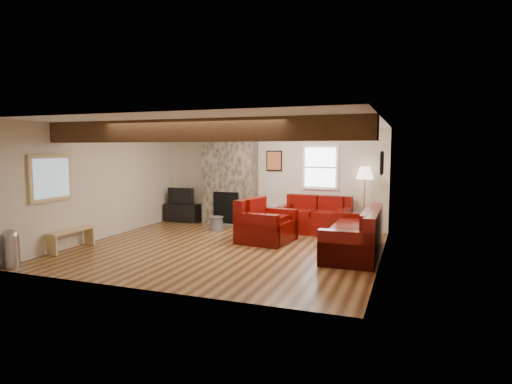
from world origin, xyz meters
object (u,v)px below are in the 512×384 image
loveseat (315,215)px  armchair_red (267,220)px  coffee_table (271,230)px  floor_lamp (365,177)px  tv_cabinet (182,213)px  sofa_three (354,231)px  television (182,196)px

loveseat → armchair_red: bearing=-115.0°
loveseat → armchair_red: armchair_red is taller
coffee_table → floor_lamp: bearing=37.6°
tv_cabinet → coffee_table: bearing=-25.0°
coffee_table → tv_cabinet: tv_cabinet is taller
sofa_three → television: 5.38m
sofa_three → coffee_table: (-1.90, 0.72, -0.23)m
sofa_three → floor_lamp: floor_lamp is taller
loveseat → floor_lamp: bearing=20.2°
armchair_red → television: bearing=69.1°
coffee_table → television: television is taller
tv_cabinet → television: television is taller
armchair_red → tv_cabinet: bearing=69.1°
sofa_three → coffee_table: sofa_three is taller
tv_cabinet → armchair_red: bearing=-28.8°
tv_cabinet → floor_lamp: bearing=0.2°
television → tv_cabinet: bearing=0.0°
armchair_red → coffee_table: (0.01, 0.25, -0.25)m
television → armchair_red: bearing=-28.8°
loveseat → coffee_table: loveseat is taller
loveseat → armchair_red: size_ratio=1.43×
television → coffee_table: bearing=-25.0°
floor_lamp → sofa_three: bearing=-89.1°
loveseat → floor_lamp: 1.48m
coffee_table → tv_cabinet: (-3.03, 1.41, 0.03)m
coffee_table → television: (-3.03, 1.41, 0.51)m
floor_lamp → television: bearing=-179.8°
armchair_red → floor_lamp: floor_lamp is taller
armchair_red → tv_cabinet: 3.45m
loveseat → armchair_red: (-0.76, -1.36, 0.03)m
sofa_three → loveseat: 2.16m
sofa_three → armchair_red: 1.97m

